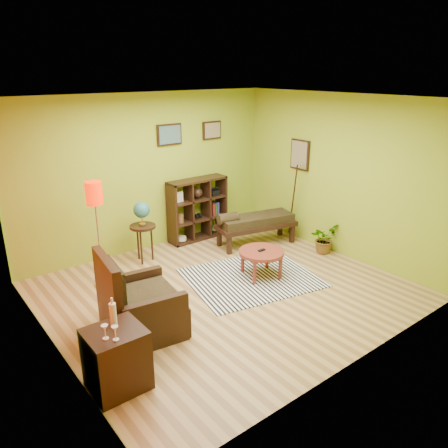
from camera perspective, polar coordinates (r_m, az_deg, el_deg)
ground at (r=6.69m, az=0.24°, el=-8.64°), size 5.00×5.00×0.00m
room_shell at (r=6.00m, az=-0.52°, el=6.46°), size 5.04×4.54×2.82m
zebra_rug at (r=7.06m, az=3.56°, el=-7.01°), size 2.26×1.99×0.01m
coffee_table at (r=6.98m, az=4.92°, el=-3.96°), size 0.72×0.72×0.46m
armchair at (r=5.65m, az=-11.16°, el=-10.85°), size 1.03×1.03×1.11m
side_cabinet at (r=4.84m, az=-13.86°, el=-16.72°), size 0.57×0.52×0.99m
floor_lamp at (r=6.59m, az=-16.52°, el=2.68°), size 0.25×0.25×1.65m
globe_table at (r=7.48m, az=-10.67°, el=0.93°), size 0.44×0.44×1.07m
cube_shelf at (r=8.47m, az=-3.39°, el=1.95°), size 1.20×0.35×1.20m
bench at (r=8.21m, az=3.99°, el=0.26°), size 1.60×0.87×0.70m
potted_plant at (r=8.12m, az=12.88°, el=-2.24°), size 0.59×0.63×0.42m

